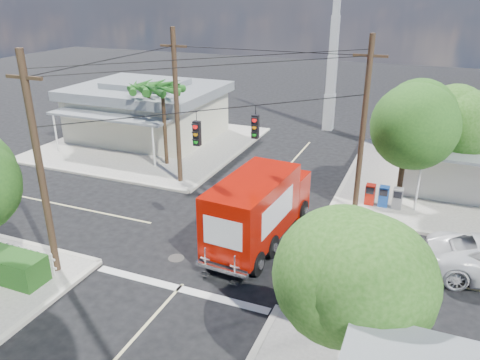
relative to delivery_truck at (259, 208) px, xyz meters
The scene contains 15 objects.
ground 2.35m from the delivery_truck, 164.56° to the right, with size 120.00×120.00×0.00m, color black.
sidewalk_ne 14.08m from the delivery_truck, 48.32° to the left, with size 14.12×14.12×0.14m.
sidewalk_nw 16.34m from the delivery_truck, 140.03° to the left, with size 14.12×14.12×0.14m.
road_markings 2.99m from the delivery_truck, 129.62° to the right, with size 32.00×32.00×0.01m.
building_nw 18.15m from the delivery_truck, 138.47° to the left, with size 10.80×10.20×4.30m.
radio_tower 19.99m from the delivery_truck, 93.16° to the left, with size 0.80×0.80×17.00m.
tree_ne_front 9.01m from the delivery_truck, 48.32° to the left, with size 4.21×4.14×6.66m.
tree_ne_back 12.11m from the delivery_truck, 46.00° to the left, with size 3.77×3.66×5.82m.
tree_se 9.70m from the delivery_truck, 54.74° to the right, with size 3.67×3.54×5.62m.
palm_nw_front 11.98m from the delivery_truck, 142.12° to the left, with size 3.01×3.08×5.59m.
palm_nw_back 14.32m from the delivery_truck, 142.30° to the left, with size 3.01×3.08×5.19m.
utility_poles 4.51m from the delivery_truck, 159.75° to the left, with size 12.00×10.68×9.00m.
picket_fence 11.20m from the delivery_truck, 147.24° to the right, with size 5.94×0.06×1.00m.
vending_boxes 7.64m from the delivery_truck, 49.52° to the left, with size 1.90×0.50×1.10m.
delivery_truck is the anchor object (origin of this frame).
Camera 1 is at (8.03, -17.55, 10.88)m, focal length 35.00 mm.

